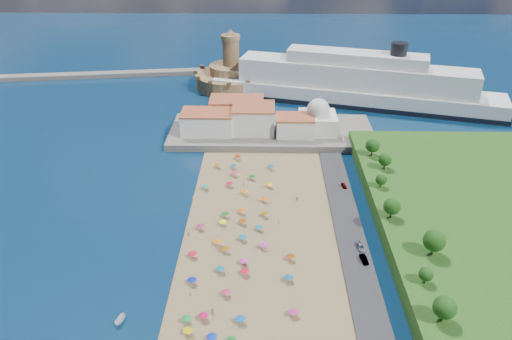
{
  "coord_description": "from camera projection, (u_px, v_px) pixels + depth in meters",
  "views": [
    {
      "loc": [
        7.14,
        -131.33,
        92.11
      ],
      "look_at": [
        4.0,
        25.0,
        8.0
      ],
      "focal_mm": 35.0,
      "sensor_mm": 36.0,
      "label": 1
    }
  ],
  "objects": [
    {
      "name": "fortress",
      "position": [
        231.0,
        76.0,
        277.95
      ],
      "size": [
        40.0,
        40.0,
        32.4
      ],
      "color": "olive",
      "rests_on": "ground"
    },
    {
      "name": "cruise_ship",
      "position": [
        354.0,
        85.0,
        255.14
      ],
      "size": [
        149.5,
        60.6,
        32.55
      ],
      "color": "black",
      "rests_on": "ground"
    },
    {
      "name": "parked_cars",
      "position": [
        357.0,
        235.0,
        154.0
      ],
      "size": [
        2.41,
        46.81,
        1.44
      ],
      "color": "gray",
      "rests_on": "promenade"
    },
    {
      "name": "jetty",
      "position": [
        228.0,
        104.0,
        254.14
      ],
      "size": [
        18.0,
        70.0,
        2.4
      ],
      "primitive_type": "cube",
      "color": "#59544C",
      "rests_on": "ground"
    },
    {
      "name": "breakwater",
      "position": [
        68.0,
        76.0,
        295.44
      ],
      "size": [
        199.03,
        34.77,
        2.6
      ],
      "primitive_type": "cube",
      "rotation": [
        0.0,
        0.0,
        0.14
      ],
      "color": "#59544C",
      "rests_on": "ground"
    },
    {
      "name": "terrace",
      "position": [
        272.0,
        132.0,
        222.79
      ],
      "size": [
        90.0,
        36.0,
        3.0
      ],
      "primitive_type": "cube",
      "color": "#59544C",
      "rests_on": "ground"
    },
    {
      "name": "domed_building",
      "position": [
        318.0,
        119.0,
        217.13
      ],
      "size": [
        16.0,
        16.0,
        15.0
      ],
      "color": "silver",
      "rests_on": "terrace"
    },
    {
      "name": "waterfront_buildings",
      "position": [
        242.0,
        118.0,
        220.56
      ],
      "size": [
        57.0,
        29.0,
        11.0
      ],
      "color": "silver",
      "rests_on": "terrace"
    },
    {
      "name": "ground",
      "position": [
        242.0,
        229.0,
        159.4
      ],
      "size": [
        700.0,
        700.0,
        0.0
      ],
      "primitive_type": "plane",
      "color": "#071938",
      "rests_on": "ground"
    },
    {
      "name": "beach_parasols",
      "position": [
        236.0,
        250.0,
        146.34
      ],
      "size": [
        31.8,
        117.0,
        2.2
      ],
      "color": "gray",
      "rests_on": "beach"
    },
    {
      "name": "hillside_trees",
      "position": [
        407.0,
        218.0,
        146.76
      ],
      "size": [
        14.69,
        104.97,
        7.91
      ],
      "color": "#382314",
      "rests_on": "hillside"
    },
    {
      "name": "beachgoers",
      "position": [
        235.0,
        242.0,
        151.26
      ],
      "size": [
        37.84,
        90.69,
        1.83
      ],
      "color": "tan",
      "rests_on": "beach"
    }
  ]
}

